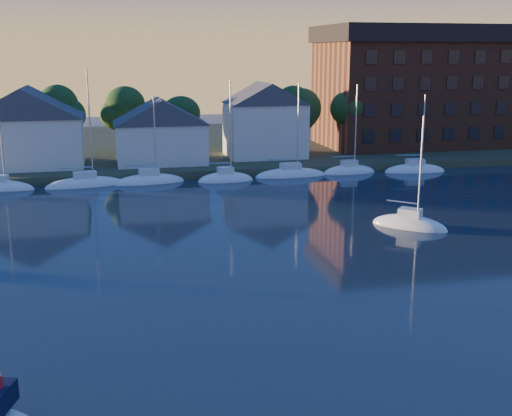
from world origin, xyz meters
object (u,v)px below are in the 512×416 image
object	(u,v)px
clubhouse_east	(265,119)
condo_block	(424,85)
clubhouse_centre	(160,130)
drifting_sailboat_right	(409,226)
clubhouse_west	(27,126)

from	to	relation	value
clubhouse_east	condo_block	world-z (taller)	condo_block
clubhouse_centre	drifting_sailboat_right	size ratio (longest dim) A/B	1.08
clubhouse_east	clubhouse_west	bearing A→B (deg)	-178.09
clubhouse_east	drifting_sailboat_right	xyz separation A→B (m)	(4.34, -34.35, -5.90)
drifting_sailboat_right	clubhouse_centre	bearing A→B (deg)	163.11
clubhouse_centre	clubhouse_east	xyz separation A→B (m)	(14.00, 2.00, 0.87)
clubhouse_centre	clubhouse_east	size ratio (longest dim) A/B	1.10
clubhouse_west	condo_block	distance (m)	56.56
condo_block	drifting_sailboat_right	distance (m)	46.76
clubhouse_east	drifting_sailboat_right	distance (m)	35.12
clubhouse_west	clubhouse_centre	xyz separation A→B (m)	(16.00, -1.00, -0.80)
clubhouse_west	drifting_sailboat_right	bearing A→B (deg)	-44.16
clubhouse_west	condo_block	size ratio (longest dim) A/B	0.44
clubhouse_west	clubhouse_east	distance (m)	30.02
clubhouse_east	drifting_sailboat_right	size ratio (longest dim) A/B	0.98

